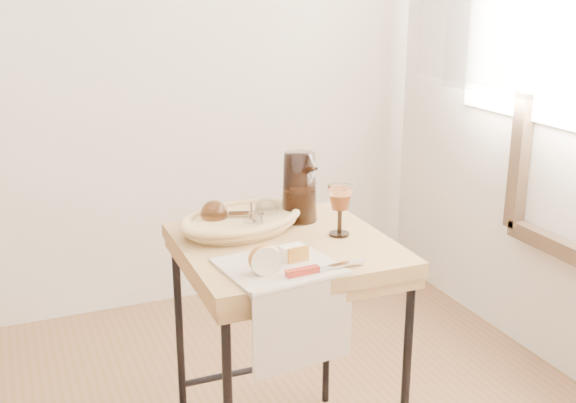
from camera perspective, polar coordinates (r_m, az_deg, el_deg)
name	(u,v)px	position (r m, az deg, el deg)	size (l,w,h in m)	color
side_table	(285,357)	(2.07, -0.22, -12.53)	(0.56, 0.56, 0.71)	brown
tea_towel	(278,266)	(1.75, -0.78, -5.26)	(0.27, 0.24, 0.01)	beige
bread_basket	(242,223)	(2.00, -3.76, -1.73)	(0.34, 0.23, 0.05)	tan
goblet_lying_a	(230,213)	(1.99, -4.74, -0.96)	(0.13, 0.08, 0.08)	#4F311B
goblet_lying_b	(261,215)	(1.99, -2.20, -1.07)	(0.11, 0.07, 0.07)	white
pitcher	(299,187)	(2.06, 0.93, 1.19)	(0.15, 0.23, 0.24)	black
wine_goblet	(340,210)	(1.94, 4.24, -0.73)	(0.07, 0.07, 0.15)	white
apple_half	(264,258)	(1.69, -1.96, -4.64)	(0.08, 0.04, 0.07)	#AF3723
apple_wedge	(292,253)	(1.77, 0.29, -4.20)	(0.06, 0.03, 0.04)	white
table_knife	(323,267)	(1.71, 2.89, -5.33)	(0.21, 0.02, 0.02)	silver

